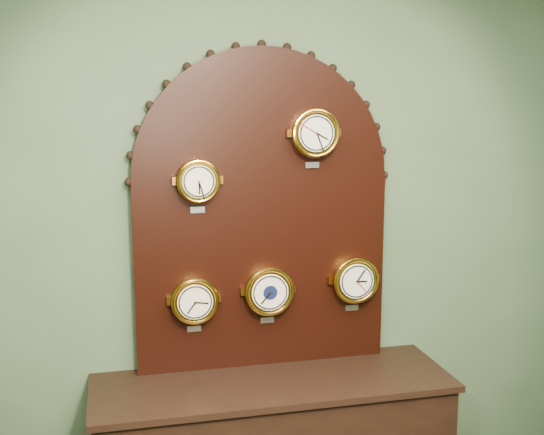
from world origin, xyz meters
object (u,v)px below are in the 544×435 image
object	(u,v)px
arabic_clock	(315,133)
hygrometer	(194,300)
display_board	(262,201)
barometer	(269,291)
tide_clock	(355,280)
roman_clock	(198,181)

from	to	relation	value
arabic_clock	hygrometer	xyz separation A→B (m)	(-0.57, 0.00, -0.76)
display_board	barometer	world-z (taller)	display_board
barometer	tide_clock	size ratio (longest dim) A/B	1.02
hygrometer	barometer	size ratio (longest dim) A/B	0.95
display_board	arabic_clock	world-z (taller)	display_board
display_board	barometer	distance (m)	0.42
roman_clock	tide_clock	distance (m)	0.90
display_board	tide_clock	size ratio (longest dim) A/B	5.48
roman_clock	barometer	world-z (taller)	roman_clock
display_board	roman_clock	xyz separation A→B (m)	(-0.31, -0.07, 0.11)
roman_clock	arabic_clock	bearing A→B (deg)	-0.08
arabic_clock	tide_clock	size ratio (longest dim) A/B	1.00
display_board	arabic_clock	bearing A→B (deg)	-15.97
barometer	arabic_clock	bearing A→B (deg)	0.08
display_board	roman_clock	bearing A→B (deg)	-167.89
roman_clock	tide_clock	size ratio (longest dim) A/B	0.89
display_board	hygrometer	xyz separation A→B (m)	(-0.33, -0.07, -0.44)
display_board	roman_clock	size ratio (longest dim) A/B	6.14
tide_clock	hygrometer	bearing A→B (deg)	179.98
display_board	roman_clock	distance (m)	0.33
barometer	tide_clock	world-z (taller)	tide_clock
display_board	tide_clock	xyz separation A→B (m)	(0.44, -0.07, -0.39)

